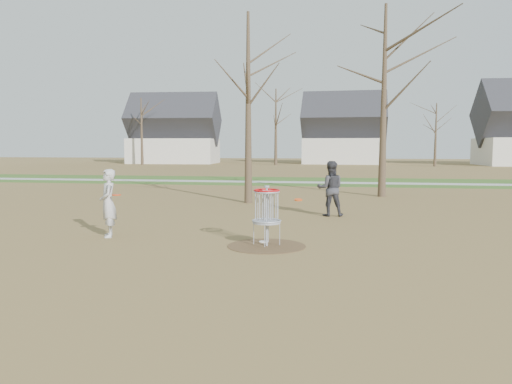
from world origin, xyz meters
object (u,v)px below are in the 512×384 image
at_px(disc_grounded, 264,242).
at_px(player_standing, 108,203).
at_px(player_throwing, 330,189).
at_px(disc_golf_basket, 267,207).

bearing_deg(disc_grounded, player_standing, 178.88).
xyz_separation_m(player_throwing, disc_golf_basket, (-1.33, -5.22, 0.01)).
distance_m(player_throwing, disc_golf_basket, 5.39).
distance_m(player_standing, disc_golf_basket, 4.12).
distance_m(disc_grounded, disc_golf_basket, 0.99).
height_order(player_throwing, disc_grounded, player_throwing).
bearing_deg(disc_grounded, disc_golf_basket, -72.05).
height_order(player_standing, disc_golf_basket, player_standing).
xyz_separation_m(player_standing, disc_golf_basket, (4.09, -0.49, 0.06)).
bearing_deg(player_standing, disc_golf_basket, 55.78).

